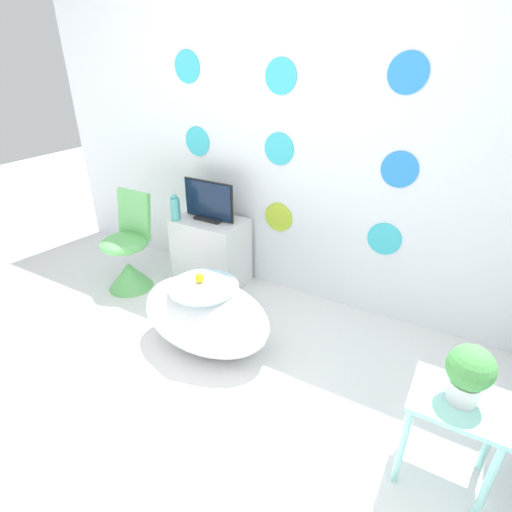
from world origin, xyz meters
TOP-DOWN VIEW (x-y plane):
  - ground_plane at (0.00, 0.00)m, footprint 12.00×12.00m
  - wall_back_dotted at (-0.00, 1.68)m, footprint 4.45×0.05m
  - bathtub at (-0.07, 0.73)m, footprint 0.91×0.53m
  - rubber_duck at (-0.10, 0.73)m, footprint 0.06×0.06m
  - chair at (-1.07, 1.03)m, footprint 0.38×0.38m
  - tv_cabinet at (-0.54, 1.44)m, footprint 0.57×0.37m
  - tv at (-0.54, 1.45)m, footprint 0.45×0.12m
  - vase at (-0.77, 1.32)m, footprint 0.08×0.08m
  - side_table at (1.41, 0.52)m, footprint 0.39×0.31m
  - potted_plant_left at (1.41, 0.52)m, footprint 0.19×0.19m

SIDE VIEW (x-z plane):
  - ground_plane at x=0.00m, z-range 0.00..0.00m
  - bathtub at x=-0.07m, z-range 0.00..0.48m
  - chair at x=-1.07m, z-range -0.14..0.66m
  - tv_cabinet at x=-0.54m, z-range 0.00..0.56m
  - side_table at x=1.41m, z-range 0.13..0.61m
  - rubber_duck at x=-0.10m, z-range 0.48..0.55m
  - potted_plant_left at x=1.41m, z-range 0.50..0.77m
  - vase at x=-0.77m, z-range 0.55..0.76m
  - tv at x=-0.54m, z-range 0.55..0.86m
  - wall_back_dotted at x=0.00m, z-range 0.00..2.60m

